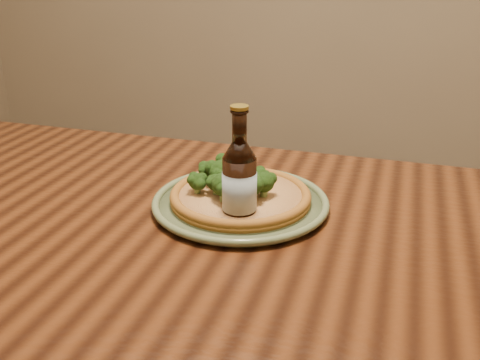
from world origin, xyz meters
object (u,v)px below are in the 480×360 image
(plate, at_px, (240,203))
(beer_bottle, at_px, (239,183))
(pizza, at_px, (239,192))
(table, at_px, (131,269))

(plate, height_order, beer_bottle, beer_bottle)
(plate, xyz_separation_m, pizza, (-0.00, 0.00, 0.02))
(table, distance_m, beer_bottle, 0.26)
(beer_bottle, bearing_deg, pizza, 121.42)
(plate, height_order, pizza, pizza)
(table, xyz_separation_m, beer_bottle, (0.19, 0.05, 0.17))
(plate, bearing_deg, beer_bottle, -74.64)
(table, xyz_separation_m, plate, (0.17, 0.12, 0.10))
(plate, distance_m, beer_bottle, 0.10)
(pizza, xyz_separation_m, beer_bottle, (0.02, -0.07, 0.05))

